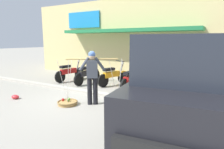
# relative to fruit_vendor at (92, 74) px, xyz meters

# --- Properties ---
(ground_plane) EXTENTS (90.00, 90.00, 0.00)m
(ground_plane) POSITION_rel_fruit_vendor_xyz_m (-0.38, 0.27, -0.98)
(ground_plane) COLOR #9E998C
(sidewalk_curb) EXTENTS (20.00, 0.24, 0.10)m
(sidewalk_curb) POSITION_rel_fruit_vendor_xyz_m (-0.38, 0.97, -0.93)
(sidewalk_curb) COLOR #BAB4A5
(sidewalk_curb) RESTS_ON ground
(fruit_vendor) EXTENTS (1.35, 0.93, 1.70)m
(fruit_vendor) POSITION_rel_fruit_vendor_xyz_m (0.00, 0.00, 0.00)
(fruit_vendor) COLOR black
(fruit_vendor) RESTS_ON ground
(fruit_basket_left_side) EXTENTS (0.64, 0.64, 1.45)m
(fruit_basket_left_side) POSITION_rel_fruit_vendor_xyz_m (0.66, 0.45, -0.90)
(fruit_basket_left_side) COLOR #B2894C
(fruit_basket_left_side) RESTS_ON ground
(fruit_basket_right_side) EXTENTS (0.64, 0.64, 1.45)m
(fruit_basket_right_side) POSITION_rel_fruit_vendor_xyz_m (-0.66, -0.44, -0.90)
(fruit_basket_right_side) COLOR #B2894C
(fruit_basket_right_side) RESTS_ON ground
(motorcycle_nearest_shop) EXTENTS (0.54, 1.81, 1.09)m
(motorcycle_nearest_shop) POSITION_rel_fruit_vendor_xyz_m (-3.13, 2.40, -0.52)
(motorcycle_nearest_shop) COLOR black
(motorcycle_nearest_shop) RESTS_ON ground
(motorcycle_second_in_row) EXTENTS (0.54, 1.82, 1.09)m
(motorcycle_second_in_row) POSITION_rel_fruit_vendor_xyz_m (-1.99, 2.35, -0.52)
(motorcycle_second_in_row) COLOR black
(motorcycle_second_in_row) RESTS_ON ground
(motorcycle_third_in_row) EXTENTS (0.68, 1.77, 1.09)m
(motorcycle_third_in_row) POSITION_rel_fruit_vendor_xyz_m (-0.78, 2.67, -0.52)
(motorcycle_third_in_row) COLOR black
(motorcycle_third_in_row) RESTS_ON ground
(motorcycle_end_of_row) EXTENTS (0.54, 1.82, 1.09)m
(motorcycle_end_of_row) POSITION_rel_fruit_vendor_xyz_m (0.35, 2.23, -0.52)
(motorcycle_end_of_row) COLOR black
(motorcycle_end_of_row) RESTS_ON ground
(parked_truck) EXTENTS (2.55, 4.97, 2.10)m
(parked_truck) POSITION_rel_fruit_vendor_xyz_m (2.97, -0.47, 0.15)
(parked_truck) COLOR black
(parked_truck) RESTS_ON ground
(storefront_building) EXTENTS (13.00, 6.00, 4.20)m
(storefront_building) POSITION_rel_fruit_vendor_xyz_m (-0.84, 7.00, 1.12)
(storefront_building) COLOR #DBC684
(storefront_building) RESTS_ON ground
(plastic_litter_bag) EXTENTS (0.28, 0.22, 0.14)m
(plastic_litter_bag) POSITION_rel_fruit_vendor_xyz_m (-2.68, -0.88, -0.91)
(plastic_litter_bag) COLOR red
(plastic_litter_bag) RESTS_ON ground
(wooden_crate) EXTENTS (0.44, 0.36, 0.32)m
(wooden_crate) POSITION_rel_fruit_vendor_xyz_m (0.75, 2.85, -0.82)
(wooden_crate) COLOR olive
(wooden_crate) RESTS_ON ground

